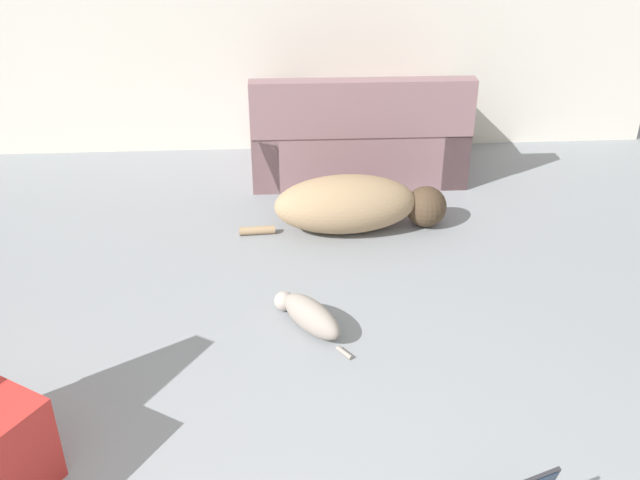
{
  "coord_description": "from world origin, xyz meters",
  "views": [
    {
      "loc": [
        0.07,
        -1.07,
        2.28
      ],
      "look_at": [
        0.27,
        2.18,
        0.47
      ],
      "focal_mm": 40.0,
      "sensor_mm": 36.0,
      "label": 1
    }
  ],
  "objects": [
    {
      "name": "couch",
      "position": [
        0.68,
        4.14,
        0.28
      ],
      "size": [
        1.62,
        0.92,
        0.84
      ],
      "rotation": [
        0.0,
        0.0,
        3.13
      ],
      "color": "gray",
      "rests_on": "ground_plane"
    },
    {
      "name": "dog",
      "position": [
        0.57,
        3.17,
        0.18
      ],
      "size": [
        1.41,
        0.51,
        0.38
      ],
      "rotation": [
        0.0,
        0.0,
        0.05
      ],
      "color": "#A38460",
      "rests_on": "ground_plane"
    },
    {
      "name": "cat",
      "position": [
        0.21,
        2.06,
        0.09
      ],
      "size": [
        0.42,
        0.56,
        0.18
      ],
      "rotation": [
        0.0,
        0.0,
        2.18
      ],
      "color": "gray",
      "rests_on": "ground_plane"
    }
  ]
}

